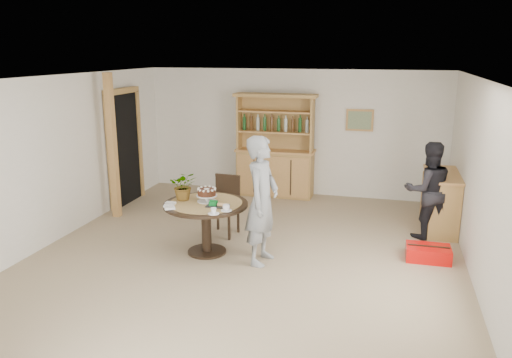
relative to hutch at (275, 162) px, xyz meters
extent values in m
plane|color=tan|center=(0.30, -3.24, -0.69)|extent=(7.00, 7.00, 0.00)
cube|color=white|center=(0.30, 0.26, 0.56)|extent=(6.00, 0.04, 2.50)
cube|color=white|center=(0.30, -6.74, 0.56)|extent=(6.00, 0.04, 2.50)
cube|color=white|center=(-2.70, -3.24, 0.56)|extent=(0.04, 7.00, 2.50)
cube|color=white|center=(3.30, -3.24, 0.56)|extent=(0.04, 7.00, 2.50)
cube|color=white|center=(0.30, -3.24, 1.81)|extent=(6.00, 7.00, 0.04)
cube|color=tan|center=(1.60, 0.23, 0.86)|extent=(0.52, 0.03, 0.42)
cube|color=#59724C|center=(1.60, 0.21, 0.86)|extent=(0.44, 0.02, 0.34)
cube|color=black|center=(-2.64, -1.24, 0.36)|extent=(0.10, 0.90, 2.10)
cube|color=tan|center=(-2.62, -1.74, 0.36)|extent=(0.12, 0.10, 2.10)
cube|color=tan|center=(-2.62, -0.74, 0.36)|extent=(0.12, 0.10, 2.10)
cube|color=tan|center=(-2.62, -1.24, 1.44)|extent=(0.12, 1.10, 0.10)
cube|color=tan|center=(-2.40, -2.04, 0.56)|extent=(0.12, 0.12, 2.50)
cube|color=tan|center=(0.00, 0.00, -0.24)|extent=(1.50, 0.50, 0.90)
cube|color=tan|center=(0.00, 0.00, 0.23)|extent=(1.56, 0.54, 0.04)
cube|color=tan|center=(0.00, 0.10, 0.78)|extent=(1.50, 0.04, 1.06)
cube|color=tan|center=(-0.73, -0.05, 0.78)|extent=(0.04, 0.34, 1.06)
cube|color=tan|center=(0.73, -0.05, 0.78)|extent=(0.04, 0.34, 1.06)
cube|color=tan|center=(0.00, -0.05, 0.61)|extent=(1.44, 0.32, 0.03)
cube|color=tan|center=(0.00, -0.05, 1.01)|extent=(1.44, 0.32, 0.03)
cube|color=tan|center=(0.00, -0.05, 1.32)|extent=(1.62, 0.40, 0.06)
cylinder|color=#194C1E|center=(-0.56, -0.05, 0.77)|extent=(0.07, 0.07, 0.28)
cylinder|color=#4C2D14|center=(-0.40, -0.05, 0.77)|extent=(0.07, 0.07, 0.28)
cylinder|color=#B2BFB2|center=(-0.24, -0.05, 0.77)|extent=(0.07, 0.07, 0.28)
cylinder|color=#194C1E|center=(-0.08, -0.05, 0.77)|extent=(0.07, 0.07, 0.28)
cylinder|color=#4C2D14|center=(0.08, -0.05, 0.77)|extent=(0.07, 0.07, 0.28)
cylinder|color=#B2BFB2|center=(0.24, -0.05, 0.77)|extent=(0.07, 0.07, 0.28)
cylinder|color=#194C1E|center=(0.40, -0.05, 0.77)|extent=(0.07, 0.07, 0.28)
cylinder|color=#4C2D14|center=(0.56, -0.05, 0.77)|extent=(0.07, 0.07, 0.28)
cube|color=tan|center=(3.04, -1.24, -0.24)|extent=(0.50, 1.20, 0.90)
cube|color=tan|center=(3.04, -1.24, 0.23)|extent=(0.54, 1.26, 0.04)
cylinder|color=black|center=(-0.29, -3.16, 0.04)|extent=(1.20, 1.20, 0.04)
cylinder|color=black|center=(-0.29, -3.16, -0.33)|extent=(0.14, 0.14, 0.70)
cylinder|color=black|center=(-0.29, -3.16, -0.67)|extent=(0.56, 0.56, 0.03)
cylinder|color=#A68150|center=(-0.29, -3.16, 0.07)|extent=(1.04, 1.04, 0.01)
cube|color=black|center=(-0.29, -2.41, -0.24)|extent=(0.46, 0.46, 0.04)
cube|color=black|center=(-0.27, -2.23, 0.01)|extent=(0.42, 0.07, 0.46)
cube|color=black|center=(-0.27, -2.23, 0.23)|extent=(0.42, 0.08, 0.05)
cube|color=black|center=(-0.49, -2.57, -0.47)|extent=(0.03, 0.03, 0.44)
cube|color=black|center=(-0.13, -2.61, -0.47)|extent=(0.04, 0.03, 0.44)
cube|color=black|center=(-0.45, -2.22, -0.47)|extent=(0.03, 0.04, 0.44)
cube|color=black|center=(-0.09, -2.25, -0.47)|extent=(0.04, 0.04, 0.44)
cylinder|color=white|center=(-0.29, -3.11, 0.08)|extent=(0.28, 0.28, 0.01)
cylinder|color=white|center=(-0.29, -3.11, 0.12)|extent=(0.05, 0.05, 0.08)
cylinder|color=white|center=(-0.29, -3.11, 0.16)|extent=(0.30, 0.30, 0.01)
cylinder|color=#452113|center=(-0.29, -3.11, 0.21)|extent=(0.26, 0.26, 0.09)
cylinder|color=white|center=(-0.29, -3.11, 0.26)|extent=(0.08, 0.08, 0.01)
sphere|color=white|center=(-0.17, -3.11, 0.26)|extent=(0.04, 0.04, 0.04)
sphere|color=white|center=(-0.18, -3.05, 0.26)|extent=(0.04, 0.04, 0.04)
sphere|color=white|center=(-0.23, -3.01, 0.26)|extent=(0.04, 0.04, 0.04)
sphere|color=white|center=(-0.29, -2.99, 0.26)|extent=(0.04, 0.04, 0.04)
sphere|color=white|center=(-0.35, -3.01, 0.26)|extent=(0.04, 0.04, 0.04)
sphere|color=white|center=(-0.39, -3.05, 0.26)|extent=(0.04, 0.04, 0.04)
sphere|color=white|center=(-0.41, -3.11, 0.26)|extent=(0.04, 0.04, 0.04)
sphere|color=white|center=(-0.39, -3.17, 0.26)|extent=(0.04, 0.04, 0.04)
sphere|color=white|center=(-0.35, -3.22, 0.26)|extent=(0.04, 0.04, 0.04)
sphere|color=white|center=(-0.29, -3.23, 0.26)|extent=(0.04, 0.04, 0.04)
sphere|color=white|center=(-0.23, -3.22, 0.26)|extent=(0.04, 0.04, 0.04)
sphere|color=white|center=(-0.18, -3.17, 0.26)|extent=(0.04, 0.04, 0.04)
imported|color=#3F7233|center=(-0.64, -3.11, 0.28)|extent=(0.47, 0.44, 0.42)
cube|color=black|center=(-0.07, -3.28, 0.08)|extent=(0.30, 0.20, 0.01)
cube|color=#0C7027|center=(-0.13, -3.28, 0.11)|extent=(0.10, 0.10, 0.06)
cube|color=#0C7027|center=(-0.13, -3.28, 0.15)|extent=(0.11, 0.02, 0.01)
cylinder|color=white|center=(0.11, -3.44, 0.08)|extent=(0.15, 0.15, 0.01)
imported|color=white|center=(0.11, -3.44, 0.12)|extent=(0.10, 0.10, 0.08)
cylinder|color=white|center=(-0.01, -3.61, 0.08)|extent=(0.15, 0.15, 0.01)
imported|color=white|center=(-0.01, -3.61, 0.12)|extent=(0.08, 0.08, 0.07)
cube|color=white|center=(-0.74, -3.36, 0.09)|extent=(0.14, 0.08, 0.03)
cube|color=white|center=(-0.71, -3.48, 0.09)|extent=(0.16, 0.11, 0.03)
cube|color=white|center=(-0.65, -3.58, 0.09)|extent=(0.16, 0.14, 0.03)
imported|color=gray|center=(0.56, -3.26, 0.20)|extent=(0.50, 0.69, 1.77)
imported|color=black|center=(2.80, -1.68, 0.07)|extent=(0.88, 0.77, 1.52)
cube|color=red|center=(2.80, -2.61, -0.59)|extent=(0.60, 0.41, 0.20)
cube|color=black|center=(2.80, -2.61, -0.48)|extent=(0.56, 0.05, 0.01)
camera|label=1|loc=(2.16, -9.51, 2.17)|focal=35.00mm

